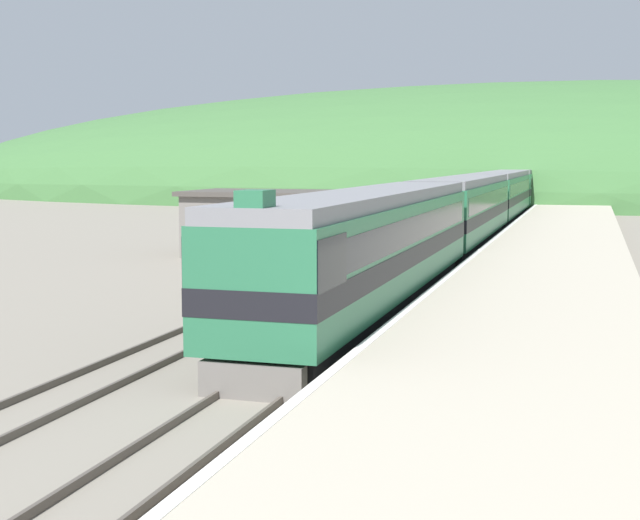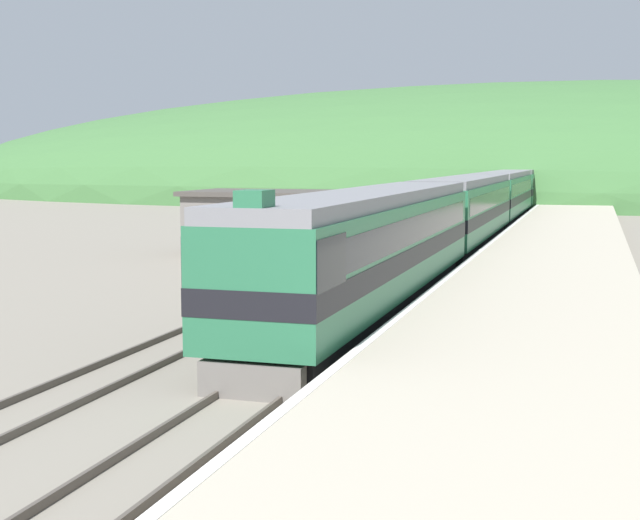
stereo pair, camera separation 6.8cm
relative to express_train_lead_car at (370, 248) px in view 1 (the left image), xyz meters
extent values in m
cube|color=#4C443D|center=(-0.72, 43.58, -2.13)|extent=(0.08, 180.00, 0.16)
cube|color=#4C443D|center=(0.72, 43.58, -2.13)|extent=(0.08, 180.00, 0.16)
cube|color=#4C443D|center=(-4.60, 43.58, -2.13)|extent=(0.08, 180.00, 0.16)
cube|color=#4C443D|center=(-3.17, 43.58, -2.13)|extent=(0.08, 180.00, 0.16)
cube|color=#B2A893|center=(5.14, 23.58, -1.78)|extent=(6.67, 140.00, 0.87)
cube|color=silver|center=(1.93, 23.58, -1.33)|extent=(0.24, 140.00, 0.01)
ellipsoid|color=#3D6B38|center=(0.00, 98.09, -2.21)|extent=(187.77, 84.50, 30.21)
cube|color=slate|center=(-8.82, 16.18, -0.64)|extent=(8.99, 5.11, 3.15)
cube|color=#47423D|center=(-8.82, 16.18, 1.06)|extent=(9.49, 5.61, 0.24)
cube|color=black|center=(0.00, 0.24, -1.79)|extent=(2.44, 20.36, 0.85)
cube|color=#286B47|center=(0.00, 0.24, 0.03)|extent=(2.98, 21.66, 2.80)
cube|color=black|center=(0.00, 0.24, -0.19)|extent=(3.01, 21.68, 0.62)
cube|color=black|center=(0.00, 0.24, 0.65)|extent=(3.00, 20.36, 0.84)
cube|color=slate|center=(0.00, 0.24, 1.63)|extent=(2.80, 21.66, 0.40)
cube|color=black|center=(0.00, -9.47, 0.65)|extent=(3.02, 2.20, 1.12)
cube|color=#286B47|center=(0.00, -10.15, 2.01)|extent=(0.64, 0.80, 0.36)
cube|color=slate|center=(0.00, -10.40, -1.83)|extent=(2.32, 0.40, 0.77)
cube|color=black|center=(0.00, 22.13, -1.79)|extent=(2.44, 19.10, 0.85)
cube|color=#286B47|center=(0.00, 22.13, 0.03)|extent=(2.98, 20.32, 2.80)
cube|color=black|center=(0.00, 22.13, -0.19)|extent=(3.01, 20.34, 0.62)
cube|color=black|center=(0.00, 22.13, 0.65)|extent=(3.00, 19.10, 0.84)
cube|color=slate|center=(0.00, 22.13, 1.63)|extent=(2.80, 20.32, 0.40)
cube|color=black|center=(0.00, 43.34, -1.79)|extent=(2.44, 19.10, 0.85)
cube|color=#286B47|center=(0.00, 43.34, 0.03)|extent=(2.98, 20.32, 2.80)
cube|color=black|center=(0.00, 43.34, -0.19)|extent=(3.01, 20.34, 0.62)
cube|color=black|center=(0.00, 43.34, 0.65)|extent=(3.00, 19.10, 0.84)
cube|color=slate|center=(0.00, 43.34, 1.63)|extent=(2.80, 20.32, 0.40)
cube|color=black|center=(0.00, 64.56, -1.79)|extent=(2.44, 19.10, 0.85)
cube|color=#286B47|center=(0.00, 64.56, 0.03)|extent=(2.98, 20.32, 2.80)
cube|color=black|center=(0.00, 64.56, -0.19)|extent=(3.01, 20.34, 0.62)
cube|color=black|center=(0.00, 64.56, 0.65)|extent=(3.00, 19.10, 0.84)
cube|color=slate|center=(0.00, 64.56, 1.63)|extent=(2.80, 20.32, 0.40)
cube|color=black|center=(-3.89, 25.33, -1.81)|extent=(2.47, 41.72, 0.80)
cube|color=beige|center=(-3.89, 25.33, -0.07)|extent=(2.90, 43.46, 2.68)
camera|label=1|loc=(6.72, -27.58, 2.84)|focal=50.00mm
camera|label=2|loc=(6.79, -27.56, 2.84)|focal=50.00mm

